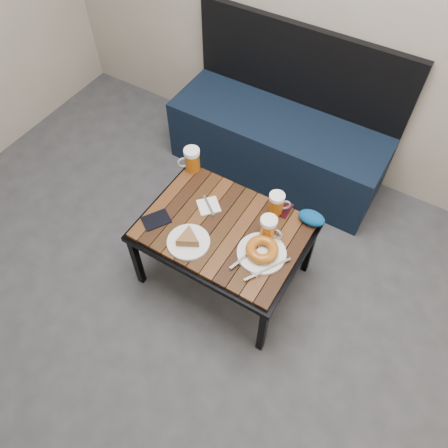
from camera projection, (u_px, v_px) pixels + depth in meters
The scene contains 14 objects.
ground at pixel (149, 407), 2.14m from camera, with size 4.00×4.00×0.00m, color #2D2D30.
room_shell at pixel (176, 9), 0.98m from camera, with size 4.00×4.00×4.00m.
bench at pixel (279, 139), 2.88m from camera, with size 1.40×0.50×0.95m.
cafe_table at pixel (224, 232), 2.24m from camera, with size 0.84×0.62×0.47m.
beer_mug_left at pixel (192, 160), 2.39m from camera, with size 0.13×0.12×0.14m.
beer_mug_centre at pixel (277, 203), 2.21m from camera, with size 0.12×0.11×0.13m.
beer_mug_right at pixel (269, 228), 2.12m from camera, with size 0.12×0.08×0.13m.
plate_pie at pixel (188, 240), 2.13m from camera, with size 0.21×0.21×0.06m.
plate_bagel at pixel (262, 251), 2.09m from camera, with size 0.26×0.30×0.07m.
napkin_left at pixel (209, 206), 2.28m from camera, with size 0.15×0.15×0.01m.
napkin_right at pixel (254, 264), 2.07m from camera, with size 0.13×0.11×0.01m.
passport_navy at pixel (156, 220), 2.23m from camera, with size 0.10×0.14×0.01m, color black.
passport_burgundy at pixel (283, 209), 2.27m from camera, with size 0.08×0.11×0.01m, color black.
knit_pouch at pixel (312, 218), 2.20m from camera, with size 0.14×0.09×0.06m, color navy.
Camera 1 is at (0.60, -0.28, 2.25)m, focal length 35.00 mm.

